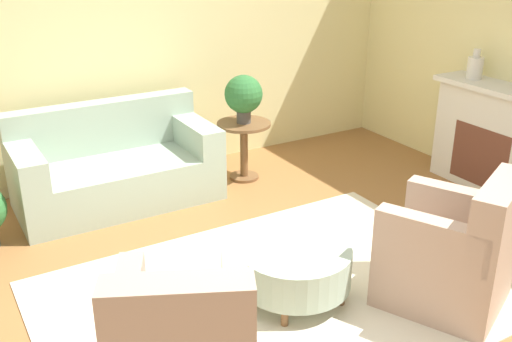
{
  "coord_description": "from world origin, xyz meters",
  "views": [
    {
      "loc": [
        -1.95,
        -3.05,
        2.46
      ],
      "look_at": [
        0.15,
        0.55,
        0.75
      ],
      "focal_mm": 42.0,
      "sensor_mm": 36.0,
      "label": 1
    }
  ],
  "objects_px": {
    "couch": "(115,168)",
    "vase_mantel_near": "(475,67)",
    "armchair_right": "(453,255)",
    "potted_plant_on_side_table": "(244,95)",
    "ottoman_table": "(295,266)",
    "side_table": "(244,140)"
  },
  "relations": [
    {
      "from": "couch",
      "to": "vase_mantel_near",
      "type": "bearing_deg",
      "value": -21.17
    },
    {
      "from": "armchair_right",
      "to": "potted_plant_on_side_table",
      "type": "distance_m",
      "value": 2.74
    },
    {
      "from": "ottoman_table",
      "to": "potted_plant_on_side_table",
      "type": "relative_size",
      "value": 1.6
    },
    {
      "from": "couch",
      "to": "ottoman_table",
      "type": "bearing_deg",
      "value": -76.11
    },
    {
      "from": "ottoman_table",
      "to": "vase_mantel_near",
      "type": "height_order",
      "value": "vase_mantel_near"
    },
    {
      "from": "couch",
      "to": "armchair_right",
      "type": "relative_size",
      "value": 1.81
    },
    {
      "from": "couch",
      "to": "side_table",
      "type": "xyz_separation_m",
      "value": [
        1.32,
        -0.15,
        0.09
      ]
    },
    {
      "from": "armchair_right",
      "to": "potted_plant_on_side_table",
      "type": "relative_size",
      "value": 2.09
    },
    {
      "from": "armchair_right",
      "to": "side_table",
      "type": "height_order",
      "value": "armchair_right"
    },
    {
      "from": "armchair_right",
      "to": "couch",
      "type": "bearing_deg",
      "value": 117.16
    },
    {
      "from": "couch",
      "to": "ottoman_table",
      "type": "distance_m",
      "value": 2.31
    },
    {
      "from": "couch",
      "to": "ottoman_table",
      "type": "xyz_separation_m",
      "value": [
        0.56,
        -2.25,
        -0.07
      ]
    },
    {
      "from": "vase_mantel_near",
      "to": "potted_plant_on_side_table",
      "type": "relative_size",
      "value": 0.6
    },
    {
      "from": "ottoman_table",
      "to": "side_table",
      "type": "distance_m",
      "value": 2.24
    },
    {
      "from": "couch",
      "to": "ottoman_table",
      "type": "relative_size",
      "value": 2.36
    },
    {
      "from": "ottoman_table",
      "to": "side_table",
      "type": "xyz_separation_m",
      "value": [
        0.77,
        2.1,
        0.16
      ]
    },
    {
      "from": "armchair_right",
      "to": "vase_mantel_near",
      "type": "bearing_deg",
      "value": 40.06
    },
    {
      "from": "ottoman_table",
      "to": "vase_mantel_near",
      "type": "xyz_separation_m",
      "value": [
        2.74,
        0.97,
        0.91
      ]
    },
    {
      "from": "armchair_right",
      "to": "potted_plant_on_side_table",
      "type": "height_order",
      "value": "potted_plant_on_side_table"
    },
    {
      "from": "armchair_right",
      "to": "potted_plant_on_side_table",
      "type": "xyz_separation_m",
      "value": [
        -0.13,
        2.68,
        0.51
      ]
    },
    {
      "from": "armchair_right",
      "to": "ottoman_table",
      "type": "distance_m",
      "value": 1.08
    },
    {
      "from": "couch",
      "to": "vase_mantel_near",
      "type": "xyz_separation_m",
      "value": [
        3.3,
        -1.28,
        0.85
      ]
    }
  ]
}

